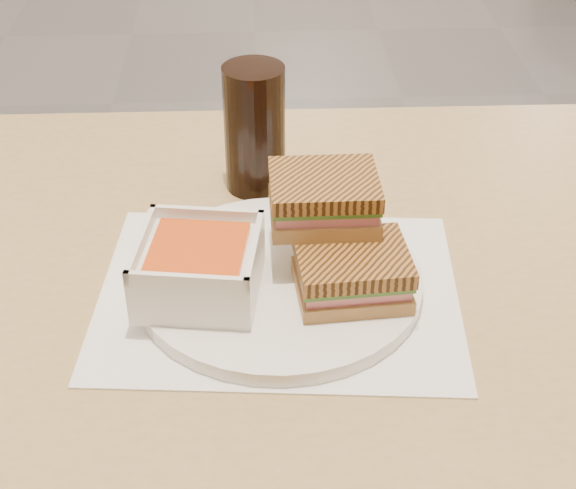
{
  "coord_description": "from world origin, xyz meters",
  "views": [
    {
      "loc": [
        -0.02,
        -2.68,
        1.31
      ],
      "look_at": [
        0.01,
        -2.0,
        0.82
      ],
      "focal_mm": 53.06,
      "sensor_mm": 36.0,
      "label": 1
    }
  ],
  "objects_px": {
    "main_table": "(392,326)",
    "plate": "(279,280)",
    "panini_lower": "(352,272)",
    "cola_glass": "(255,129)",
    "soup_bowl": "(199,269)"
  },
  "relations": [
    {
      "from": "main_table",
      "to": "panini_lower",
      "type": "bearing_deg",
      "value": -124.95
    },
    {
      "from": "main_table",
      "to": "cola_glass",
      "type": "relative_size",
      "value": 7.63
    },
    {
      "from": "main_table",
      "to": "cola_glass",
      "type": "height_order",
      "value": "cola_glass"
    },
    {
      "from": "main_table",
      "to": "plate",
      "type": "xyz_separation_m",
      "value": [
        -0.14,
        -0.06,
        0.12
      ]
    },
    {
      "from": "plate",
      "to": "main_table",
      "type": "bearing_deg",
      "value": 24.58
    },
    {
      "from": "plate",
      "to": "soup_bowl",
      "type": "relative_size",
      "value": 2.23
    },
    {
      "from": "main_table",
      "to": "soup_bowl",
      "type": "height_order",
      "value": "soup_bowl"
    },
    {
      "from": "plate",
      "to": "soup_bowl",
      "type": "height_order",
      "value": "soup_bowl"
    },
    {
      "from": "main_table",
      "to": "plate",
      "type": "bearing_deg",
      "value": -155.42
    },
    {
      "from": "main_table",
      "to": "plate",
      "type": "height_order",
      "value": "plate"
    },
    {
      "from": "soup_bowl",
      "to": "panini_lower",
      "type": "xyz_separation_m",
      "value": [
        0.15,
        -0.01,
        -0.0
      ]
    },
    {
      "from": "plate",
      "to": "soup_bowl",
      "type": "bearing_deg",
      "value": -164.68
    },
    {
      "from": "main_table",
      "to": "cola_glass",
      "type": "distance_m",
      "value": 0.29
    },
    {
      "from": "soup_bowl",
      "to": "main_table",
      "type": "bearing_deg",
      "value": 21.28
    },
    {
      "from": "main_table",
      "to": "soup_bowl",
      "type": "xyz_separation_m",
      "value": [
        -0.22,
        -0.08,
        0.16
      ]
    }
  ]
}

